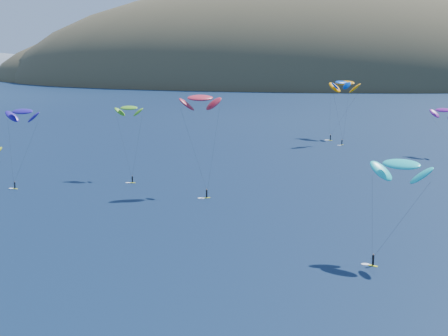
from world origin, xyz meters
The scene contains 8 objects.
island centered at (39.40, 562.36, -10.74)m, with size 730.00×300.00×210.00m.
kitesurfer_3 centered at (-22.72, 111.23, 17.69)m, with size 7.02×10.09×19.68m.
kitesurfer_4 centered at (33.06, 175.30, 20.99)m, with size 8.31×8.45×23.25m.
kitesurfer_5 centered at (37.67, 55.69, 15.16)m, with size 10.24×9.16×17.78m.
kitesurfer_6 centered at (63.43, 155.83, 13.92)m, with size 8.92×13.08×16.22m.
kitesurfer_9 centered at (-1.64, 97.14, 21.64)m, with size 10.15×11.12×24.26m.
kitesurfer_10 centered at (-46.65, 101.24, 17.49)m, with size 9.05×11.16×19.93m.
kitesurfer_11 centered at (35.03, 191.67, 19.88)m, with size 12.72×15.86×23.12m.
Camera 1 is at (23.88, -42.42, 33.27)m, focal length 50.00 mm.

